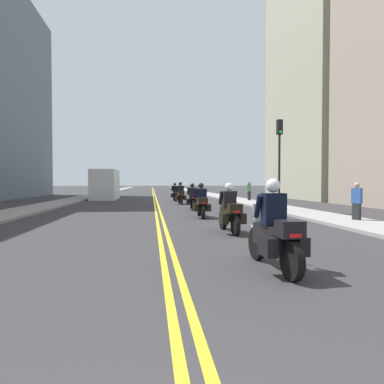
{
  "coord_description": "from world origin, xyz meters",
  "views": [
    {
      "loc": [
        -0.36,
        -0.65,
        1.59
      ],
      "look_at": [
        2.11,
        19.75,
        1.02
      ],
      "focal_mm": 31.47,
      "sensor_mm": 36.0,
      "label": 1
    }
  ],
  "objects_px": {
    "motorcycle_5": "(175,194)",
    "pedestrian_0": "(249,191)",
    "pedestrian_1": "(357,202)",
    "motorcycle_0": "(275,234)",
    "traffic_light_near": "(279,149)",
    "motorcycle_3": "(192,199)",
    "motorcycle_2": "(201,204)",
    "parked_truck": "(106,186)",
    "motorcycle_4": "(180,195)",
    "motorcycle_1": "(230,213)"
  },
  "relations": [
    {
      "from": "motorcycle_0",
      "to": "pedestrian_1",
      "type": "xyz_separation_m",
      "value": [
        5.88,
        6.62,
        0.16
      ]
    },
    {
      "from": "motorcycle_3",
      "to": "pedestrian_0",
      "type": "bearing_deg",
      "value": 57.05
    },
    {
      "from": "motorcycle_0",
      "to": "motorcycle_1",
      "type": "relative_size",
      "value": 1.05
    },
    {
      "from": "motorcycle_4",
      "to": "parked_truck",
      "type": "height_order",
      "value": "parked_truck"
    },
    {
      "from": "motorcycle_5",
      "to": "traffic_light_near",
      "type": "height_order",
      "value": "traffic_light_near"
    },
    {
      "from": "motorcycle_1",
      "to": "pedestrian_0",
      "type": "relative_size",
      "value": 1.19
    },
    {
      "from": "motorcycle_0",
      "to": "traffic_light_near",
      "type": "relative_size",
      "value": 0.44
    },
    {
      "from": "motorcycle_1",
      "to": "motorcycle_2",
      "type": "bearing_deg",
      "value": 90.03
    },
    {
      "from": "motorcycle_1",
      "to": "parked_truck",
      "type": "relative_size",
      "value": 0.32
    },
    {
      "from": "motorcycle_3",
      "to": "motorcycle_5",
      "type": "relative_size",
      "value": 1.04
    },
    {
      "from": "pedestrian_0",
      "to": "parked_truck",
      "type": "height_order",
      "value": "parked_truck"
    },
    {
      "from": "motorcycle_3",
      "to": "motorcycle_4",
      "type": "xyz_separation_m",
      "value": [
        -0.24,
        5.29,
        0.02
      ]
    },
    {
      "from": "motorcycle_4",
      "to": "pedestrian_1",
      "type": "bearing_deg",
      "value": -66.3
    },
    {
      "from": "pedestrian_0",
      "to": "parked_truck",
      "type": "distance_m",
      "value": 13.79
    },
    {
      "from": "motorcycle_0",
      "to": "motorcycle_3",
      "type": "distance_m",
      "value": 13.7
    },
    {
      "from": "motorcycle_0",
      "to": "motorcycle_1",
      "type": "height_order",
      "value": "motorcycle_0"
    },
    {
      "from": "motorcycle_2",
      "to": "motorcycle_4",
      "type": "xyz_separation_m",
      "value": [
        -0.12,
        9.67,
        0.03
      ]
    },
    {
      "from": "motorcycle_2",
      "to": "pedestrian_1",
      "type": "relative_size",
      "value": 1.34
    },
    {
      "from": "motorcycle_5",
      "to": "pedestrian_0",
      "type": "distance_m",
      "value": 6.42
    },
    {
      "from": "motorcycle_2",
      "to": "motorcycle_5",
      "type": "relative_size",
      "value": 0.99
    },
    {
      "from": "motorcycle_3",
      "to": "pedestrian_0",
      "type": "relative_size",
      "value": 1.29
    },
    {
      "from": "motorcycle_4",
      "to": "traffic_light_near",
      "type": "xyz_separation_m",
      "value": [
        4.73,
        -7.33,
        2.74
      ]
    },
    {
      "from": "parked_truck",
      "to": "pedestrian_1",
      "type": "bearing_deg",
      "value": -59.07
    },
    {
      "from": "motorcycle_0",
      "to": "pedestrian_0",
      "type": "relative_size",
      "value": 1.25
    },
    {
      "from": "motorcycle_4",
      "to": "parked_truck",
      "type": "distance_m",
      "value": 10.65
    },
    {
      "from": "motorcycle_5",
      "to": "pedestrian_0",
      "type": "relative_size",
      "value": 1.23
    },
    {
      "from": "motorcycle_3",
      "to": "motorcycle_5",
      "type": "height_order",
      "value": "motorcycle_5"
    },
    {
      "from": "motorcycle_5",
      "to": "pedestrian_1",
      "type": "relative_size",
      "value": 1.35
    },
    {
      "from": "motorcycle_3",
      "to": "traffic_light_near",
      "type": "distance_m",
      "value": 5.65
    },
    {
      "from": "parked_truck",
      "to": "motorcycle_2",
      "type": "bearing_deg",
      "value": -69.9
    },
    {
      "from": "parked_truck",
      "to": "traffic_light_near",
      "type": "bearing_deg",
      "value": -54.5
    },
    {
      "from": "motorcycle_4",
      "to": "traffic_light_near",
      "type": "bearing_deg",
      "value": -59.16
    },
    {
      "from": "motorcycle_5",
      "to": "traffic_light_near",
      "type": "xyz_separation_m",
      "value": [
        4.83,
        -11.85,
        2.77
      ]
    },
    {
      "from": "pedestrian_0",
      "to": "motorcycle_4",
      "type": "bearing_deg",
      "value": -35.28
    },
    {
      "from": "motorcycle_3",
      "to": "motorcycle_2",
      "type": "bearing_deg",
      "value": -88.82
    },
    {
      "from": "motorcycle_0",
      "to": "motorcycle_4",
      "type": "distance_m",
      "value": 18.99
    },
    {
      "from": "motorcycle_0",
      "to": "motorcycle_3",
      "type": "xyz_separation_m",
      "value": [
        0.17,
        13.7,
        -0.02
      ]
    },
    {
      "from": "motorcycle_5",
      "to": "pedestrian_0",
      "type": "xyz_separation_m",
      "value": [
        6.18,
        -1.72,
        0.27
      ]
    },
    {
      "from": "pedestrian_0",
      "to": "parked_truck",
      "type": "relative_size",
      "value": 0.27
    },
    {
      "from": "pedestrian_0",
      "to": "pedestrian_1",
      "type": "bearing_deg",
      "value": 29.53
    },
    {
      "from": "parked_truck",
      "to": "motorcycle_5",
      "type": "bearing_deg",
      "value": -31.3
    },
    {
      "from": "motorcycle_0",
      "to": "motorcycle_2",
      "type": "distance_m",
      "value": 9.33
    },
    {
      "from": "motorcycle_2",
      "to": "pedestrian_1",
      "type": "distance_m",
      "value": 6.44
    },
    {
      "from": "pedestrian_0",
      "to": "pedestrian_1",
      "type": "distance_m",
      "value": 15.18
    },
    {
      "from": "motorcycle_0",
      "to": "motorcycle_2",
      "type": "bearing_deg",
      "value": 86.34
    },
    {
      "from": "motorcycle_3",
      "to": "pedestrian_1",
      "type": "height_order",
      "value": "pedestrian_1"
    },
    {
      "from": "motorcycle_4",
      "to": "pedestrian_0",
      "type": "xyz_separation_m",
      "value": [
        6.08,
        2.8,
        0.24
      ]
    },
    {
      "from": "pedestrian_1",
      "to": "parked_truck",
      "type": "relative_size",
      "value": 0.25
    },
    {
      "from": "motorcycle_3",
      "to": "pedestrian_1",
      "type": "xyz_separation_m",
      "value": [
        5.71,
        -7.08,
        0.18
      ]
    },
    {
      "from": "motorcycle_5",
      "to": "pedestrian_1",
      "type": "height_order",
      "value": "pedestrian_1"
    }
  ]
}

